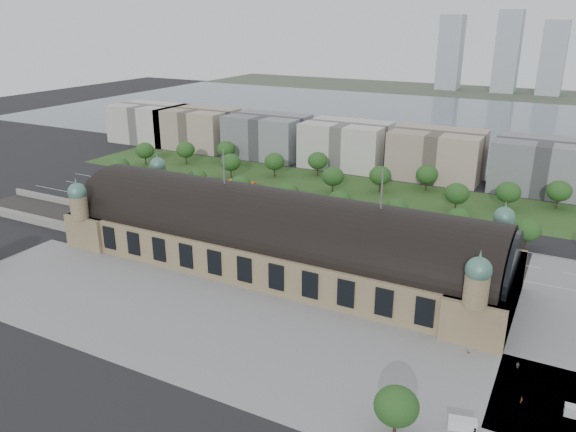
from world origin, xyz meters
The scene contains 61 objects.
ground centered at (0.00, 0.00, 0.00)m, with size 900.00×900.00×0.00m, color black.
station centered at (0.00, 0.00, 10.28)m, with size 150.00×48.40×44.30m.
track_cutting centered at (-110.00, -2.21, 0.70)m, with size 70.00×24.00×3.10m.
plaza_south centered at (10.00, -44.00, 0.00)m, with size 190.00×48.00×0.12m, color gray.
road_slab centered at (-20.00, 38.00, 0.00)m, with size 260.00×26.00×0.10m, color black.
grass_belt centered at (-15.00, 93.00, 0.00)m, with size 300.00×45.00×0.10m, color #2C4E1F.
petrol_station centered at (-53.91, 65.28, 2.95)m, with size 14.00×13.00×5.05m.
lake centered at (0.00, 298.00, 0.00)m, with size 700.00×320.00×0.08m, color slate.
far_shore centered at (0.00, 498.00, 0.00)m, with size 700.00×120.00×0.14m, color #44513D.
far_tower_left centered at (-60.00, 508.00, 40.00)m, with size 24.00×24.00×80.00m, color #9EA8B2.
far_tower_mid centered at (0.00, 508.00, 42.50)m, with size 24.00×24.00×85.00m, color #9EA8B2.
far_tower_right centered at (45.00, 508.00, 37.50)m, with size 24.00×24.00×75.00m, color #9EA8B2.
office_0 centered at (-170.00, 133.00, 12.00)m, with size 45.00×32.00×24.00m, color beige.
office_1 centered at (-130.00, 133.00, 12.00)m, with size 45.00×32.00×24.00m, color tan.
office_2 centered at (-80.00, 133.00, 12.00)m, with size 45.00×32.00×24.00m, color gray.
office_3 centered at (-30.00, 133.00, 12.00)m, with size 45.00×32.00×24.00m, color beige.
office_4 centered at (20.00, 133.00, 12.00)m, with size 45.00×32.00×24.00m, color tan.
office_5 centered at (70.00, 133.00, 12.00)m, with size 45.00×32.00×24.00m, color gray.
tree_row_0 centered at (-120.00, 53.00, 7.43)m, with size 9.60×9.60×11.52m.
tree_row_1 centered at (-96.00, 53.00, 7.43)m, with size 9.60×9.60×11.52m.
tree_row_2 centered at (-72.00, 53.00, 7.43)m, with size 9.60×9.60×11.52m.
tree_row_3 centered at (-48.00, 53.00, 7.43)m, with size 9.60×9.60×11.52m.
tree_row_4 centered at (-24.00, 53.00, 7.43)m, with size 9.60×9.60×11.52m.
tree_row_5 centered at (0.00, 53.00, 7.43)m, with size 9.60×9.60×11.52m.
tree_row_6 centered at (24.00, 53.00, 7.43)m, with size 9.60×9.60×11.52m.
tree_row_7 centered at (48.00, 53.00, 7.43)m, with size 9.60×9.60×11.52m.
tree_row_8 centered at (72.00, 53.00, 7.43)m, with size 9.60×9.60×11.52m.
tree_belt_0 centered at (-130.00, 83.00, 8.05)m, with size 10.40×10.40×12.48m.
tree_belt_1 centered at (-111.00, 95.00, 8.05)m, with size 10.40×10.40×12.48m.
tree_belt_2 centered at (-92.00, 107.00, 8.05)m, with size 10.40×10.40×12.48m.
tree_belt_3 centered at (-73.00, 83.00, 8.05)m, with size 10.40×10.40×12.48m.
tree_belt_4 centered at (-54.00, 95.00, 8.05)m, with size 10.40×10.40×12.48m.
tree_belt_5 centered at (-35.00, 107.00, 8.05)m, with size 10.40×10.40×12.48m.
tree_belt_6 centered at (-16.00, 83.00, 8.05)m, with size 10.40×10.40×12.48m.
tree_belt_7 centered at (3.00, 95.00, 8.05)m, with size 10.40×10.40×12.48m.
tree_belt_8 centered at (22.00, 107.00, 8.05)m, with size 10.40×10.40×12.48m.
tree_belt_9 centered at (41.00, 83.00, 8.05)m, with size 10.40×10.40×12.48m.
tree_belt_10 centered at (60.00, 95.00, 8.05)m, with size 10.40×10.40×12.48m.
tree_belt_11 centered at (79.00, 107.00, 8.05)m, with size 10.40×10.40×12.48m.
tree_plaza_s centered at (60.00, -60.00, 6.80)m, with size 9.00×9.00×10.64m.
traffic_car_0 centered at (-115.68, 28.81, 0.81)m, with size 1.92×4.78×1.63m, color silver.
traffic_car_2 centered at (-64.79, 37.38, 0.66)m, with size 2.19×4.76×1.32m, color black.
traffic_car_3 centered at (-12.37, 45.70, 0.77)m, with size 2.14×5.27×1.53m, color maroon.
traffic_car_4 centered at (18.83, 27.96, 0.68)m, with size 1.60×3.98×1.36m, color #16193E.
traffic_car_5 centered at (51.76, 40.70, 0.77)m, with size 1.63×4.68×1.54m, color #4E4F55.
traffic_car_6 centered at (64.10, 38.47, 0.65)m, with size 2.14×4.65×1.29m, color silver.
parked_car_0 centered at (-78.23, 21.00, 0.71)m, with size 1.50×4.30×1.42m, color black.
parked_car_1 centered at (-75.65, 21.00, 0.68)m, with size 2.24×4.86×1.35m, color maroon.
parked_car_2 centered at (-70.50, 24.49, 0.64)m, with size 1.80×4.43×1.29m, color #182343.
parked_car_3 centered at (-48.46, 23.63, 0.65)m, with size 1.53×3.81×1.30m, color #565A5D.
parked_car_4 centered at (-28.13, 25.00, 0.64)m, with size 1.35×3.88×1.28m, color silver.
parked_car_5 centered at (-47.00, 24.86, 0.76)m, with size 2.52×5.47×1.52m, color gray.
parked_car_6 centered at (-35.43, 21.00, 0.73)m, with size 2.04×5.01×1.46m, color black.
bus_west centered at (0.96, 32.00, 1.74)m, with size 2.92×12.48×3.48m, color #B61D37.
bus_mid centered at (20.73, 32.00, 1.64)m, with size 2.75×11.76×3.28m, color beige.
bus_east centered at (25.17, 32.00, 1.70)m, with size 2.86×12.21×3.40m, color beige.
van_south centered at (71.35, -52.29, 1.16)m, with size 5.95×3.43×2.42m.
pedestrian_0 centered at (67.70, -25.80, 0.86)m, with size 0.84×0.48×1.71m, color gray.
pedestrian_1 centered at (81.25, -38.18, 0.91)m, with size 0.66×0.43×1.81m, color gray.
pedestrian_2 centered at (78.94, -24.92, 0.98)m, with size 0.95×0.55×1.96m, color gray.
pedestrian_4 centered at (74.21, -52.75, 0.85)m, with size 1.09×0.47×1.69m, color gray.
Camera 1 is at (83.68, -150.15, 78.89)m, focal length 35.00 mm.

